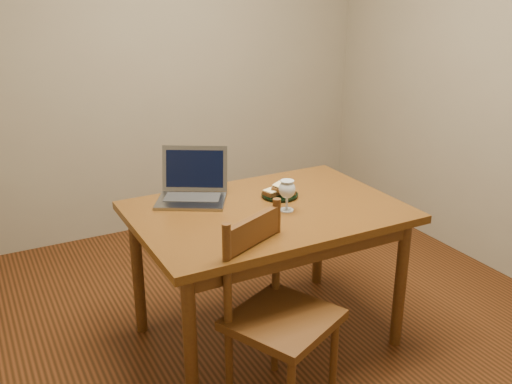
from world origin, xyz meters
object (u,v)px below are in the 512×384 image
chair (278,306)px  laptop (193,185)px  milk_glass (287,195)px  table (267,224)px  plate (280,195)px

chair → laptop: 0.84m
milk_glass → table: bearing=134.9°
chair → laptop: size_ratio=1.22×
table → chair: size_ratio=2.35×
chair → laptop: laptop is taller
plate → laptop: 0.45m
table → plate: bearing=39.0°
chair → plate: (0.33, 0.57, 0.26)m
chair → milk_glass: bearing=30.8°
milk_glass → laptop: (-0.33, 0.38, -0.01)m
table → milk_glass: 0.19m
chair → milk_glass: milk_glass is taller
milk_glass → laptop: laptop is taller
table → milk_glass: size_ratio=8.26×
table → laptop: laptop is taller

